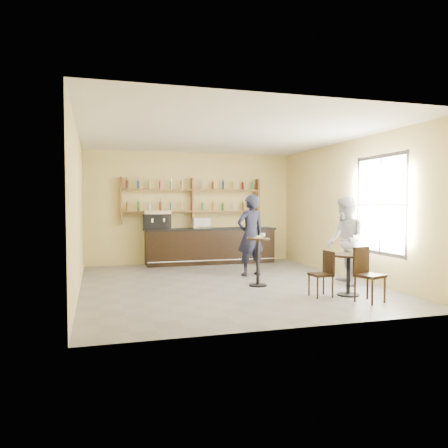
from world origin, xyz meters
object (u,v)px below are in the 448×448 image
object	(u,v)px
chair_south	(370,275)
patron_second	(345,241)
pedestal_table	(258,262)
bar_counter	(210,246)
man_main	(251,235)
cafe_table	(348,275)
pastry_case	(201,223)
espresso_machine	(157,220)
chair_west	(321,274)

from	to	relation	value
chair_south	patron_second	size ratio (longest dim) A/B	0.51
pedestal_table	patron_second	xyz separation A→B (m)	(1.80, -0.44, 0.43)
bar_counter	man_main	xyz separation A→B (m)	(0.40, -2.30, 0.46)
man_main	chair_south	distance (m)	3.47
cafe_table	pastry_case	bearing A→B (deg)	108.53
espresso_machine	man_main	distance (m)	3.01
espresso_machine	chair_west	bearing A→B (deg)	-64.01
espresso_machine	chair_south	world-z (taller)	espresso_machine
chair_south	pastry_case	bearing A→B (deg)	87.75
man_main	pastry_case	bearing A→B (deg)	-84.67
bar_counter	chair_south	bearing A→B (deg)	-75.55
pastry_case	cafe_table	size ratio (longest dim) A/B	0.64
man_main	patron_second	bearing A→B (deg)	119.66
espresso_machine	chair_west	distance (m)	5.53
espresso_machine	patron_second	size ratio (longest dim) A/B	0.38
bar_counter	pastry_case	size ratio (longest dim) A/B	7.62
chair_south	patron_second	xyz separation A→B (m)	(0.46, 1.54, 0.46)
chair_west	chair_south	xyz separation A→B (m)	(0.60, -0.65, 0.06)
bar_counter	cafe_table	distance (m)	5.16
espresso_machine	cafe_table	xyz separation A→B (m)	(2.92, -4.97, -0.89)
chair_west	chair_south	distance (m)	0.89
espresso_machine	pastry_case	size ratio (longest dim) A/B	1.46
cafe_table	chair_west	size ratio (longest dim) A/B	0.92
bar_counter	pedestal_table	size ratio (longest dim) A/B	3.74
pastry_case	patron_second	distance (m)	4.59
bar_counter	espresso_machine	distance (m)	1.71
espresso_machine	bar_counter	bearing A→B (deg)	0.31
espresso_machine	pedestal_table	world-z (taller)	espresso_machine
pastry_case	chair_west	world-z (taller)	pastry_case
pastry_case	chair_south	size ratio (longest dim) A/B	0.52
chair_west	man_main	bearing A→B (deg)	-172.60
chair_west	pedestal_table	bearing A→B (deg)	-152.91
pastry_case	chair_west	bearing A→B (deg)	-87.09
patron_second	chair_west	bearing A→B (deg)	-34.45
pastry_case	pedestal_table	world-z (taller)	pastry_case
pedestal_table	chair_south	distance (m)	2.39
man_main	chair_west	distance (m)	2.72
bar_counter	chair_south	xyz separation A→B (m)	(1.44, -5.57, -0.03)
bar_counter	pastry_case	xyz separation A→B (m)	(-0.28, 0.00, 0.66)
man_main	chair_south	xyz separation A→B (m)	(1.04, -3.27, -0.49)
cafe_table	chair_south	size ratio (longest dim) A/B	0.81
chair_south	cafe_table	bearing A→B (deg)	75.39
pastry_case	man_main	bearing A→B (deg)	-83.39
espresso_machine	chair_south	distance (m)	6.36
pastry_case	chair_south	distance (m)	5.87
espresso_machine	man_main	bearing A→B (deg)	-49.65
espresso_machine	patron_second	bearing A→B (deg)	-49.32
patron_second	man_main	bearing A→B (deg)	-123.51
patron_second	pedestal_table	bearing A→B (deg)	-88.02
man_main	patron_second	xyz separation A→B (m)	(1.50, -1.74, -0.03)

